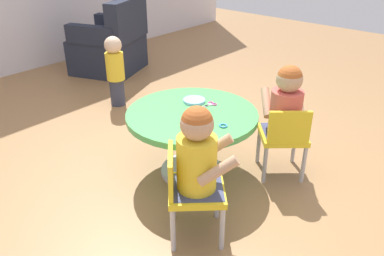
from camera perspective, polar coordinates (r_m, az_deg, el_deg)
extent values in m
plane|color=#9E7247|center=(2.78, 0.00, -6.45)|extent=(10.00, 10.00, 0.00)
cylinder|color=silver|center=(2.77, 0.00, -6.19)|extent=(0.44, 0.44, 0.03)
cylinder|color=silver|center=(2.66, 0.00, -2.62)|extent=(0.12, 0.12, 0.43)
cylinder|color=#4CB259|center=(2.55, 0.00, 1.94)|extent=(0.87, 0.87, 0.04)
cylinder|color=#B7B7BC|center=(2.11, 4.46, -14.57)|extent=(0.03, 0.03, 0.28)
cylinder|color=#B7B7BC|center=(2.31, 3.76, -10.25)|extent=(0.03, 0.03, 0.28)
cylinder|color=#B7B7BC|center=(2.10, -2.83, -14.79)|extent=(0.03, 0.03, 0.28)
cylinder|color=#B7B7BC|center=(2.30, -2.80, -10.41)|extent=(0.03, 0.03, 0.28)
cube|color=yellow|center=(2.10, 0.67, -9.14)|extent=(0.42, 0.42, 0.04)
cube|color=yellow|center=(2.03, -3.15, -6.32)|extent=(0.21, 0.20, 0.22)
cube|color=#3F4772|center=(2.10, 0.67, -9.09)|extent=(0.38, 0.38, 0.04)
cylinder|color=yellow|center=(2.01, 0.70, -5.20)|extent=(0.21, 0.21, 0.30)
sphere|color=tan|center=(1.89, 0.73, 0.57)|extent=(0.17, 0.17, 0.17)
sphere|color=#B25926|center=(1.89, 0.74, 0.91)|extent=(0.16, 0.16, 0.16)
cylinder|color=tan|center=(1.91, 3.88, -6.31)|extent=(0.19, 0.19, 0.17)
cylinder|color=tan|center=(2.09, 3.29, -2.95)|extent=(0.19, 0.19, 0.17)
cylinder|color=#B7B7BC|center=(2.92, 14.82, -2.45)|extent=(0.03, 0.03, 0.28)
cylinder|color=#B7B7BC|center=(2.86, 9.78, -2.52)|extent=(0.03, 0.03, 0.28)
cylinder|color=#B7B7BC|center=(2.70, 16.12, -5.21)|extent=(0.03, 0.03, 0.28)
cylinder|color=#B7B7BC|center=(2.64, 10.68, -5.36)|extent=(0.03, 0.03, 0.28)
cube|color=yellow|center=(2.70, 13.20, -0.97)|extent=(0.42, 0.42, 0.04)
cube|color=yellow|center=(2.52, 14.15, 0.11)|extent=(0.20, 0.22, 0.22)
cube|color=#3F4772|center=(2.70, 13.21, -0.93)|extent=(0.38, 0.38, 0.04)
cylinder|color=#D8594C|center=(2.62, 13.60, 2.33)|extent=(0.21, 0.21, 0.30)
sphere|color=tan|center=(2.54, 14.16, 6.95)|extent=(0.17, 0.17, 0.17)
sphere|color=#B25926|center=(2.53, 14.20, 7.22)|extent=(0.16, 0.16, 0.16)
cylinder|color=tan|center=(2.73, 15.45, 3.67)|extent=(0.20, 0.18, 0.17)
cylinder|color=tan|center=(2.68, 10.90, 3.72)|extent=(0.20, 0.18, 0.17)
cube|color=#232838|center=(4.80, -12.26, 10.60)|extent=(0.91, 0.91, 0.40)
cube|color=#232838|center=(4.55, -9.56, 15.47)|extent=(0.71, 0.41, 0.45)
cube|color=#232838|center=(4.97, -10.82, 14.91)|extent=(0.33, 0.60, 0.20)
cube|color=#232838|center=(4.48, -14.63, 13.13)|extent=(0.33, 0.60, 0.20)
cylinder|color=#33384C|center=(3.83, -10.94, 5.24)|extent=(0.14, 0.14, 0.26)
cylinder|color=yellow|center=(3.74, -11.29, 8.92)|extent=(0.17, 0.17, 0.26)
sphere|color=beige|center=(3.68, -11.58, 11.89)|extent=(0.16, 0.16, 0.16)
cylinder|color=#3F72CC|center=(2.43, -0.15, 1.73)|extent=(0.14, 0.13, 0.05)
cylinder|color=yellow|center=(2.52, -0.25, 2.65)|extent=(0.05, 0.05, 0.02)
cylinder|color=yellow|center=(2.35, -0.04, 0.75)|extent=(0.05, 0.05, 0.02)
cube|color=silver|center=(2.63, 2.09, 3.28)|extent=(0.11, 0.02, 0.01)
cube|color=silver|center=(2.63, 2.09, 3.28)|extent=(0.11, 0.05, 0.01)
torus|color=#D83F99|center=(2.68, 2.78, 3.74)|extent=(0.04, 0.04, 0.01)
torus|color=#D83F99|center=(2.66, 3.31, 3.50)|extent=(0.04, 0.04, 0.01)
cylinder|color=#8CCCF2|center=(2.70, 0.33, 4.07)|extent=(0.15, 0.15, 0.02)
torus|color=#D83FA5|center=(2.31, -0.01, -0.38)|extent=(0.05, 0.05, 0.01)
torus|color=#3F99D8|center=(2.37, 4.63, 0.34)|extent=(0.05, 0.05, 0.01)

